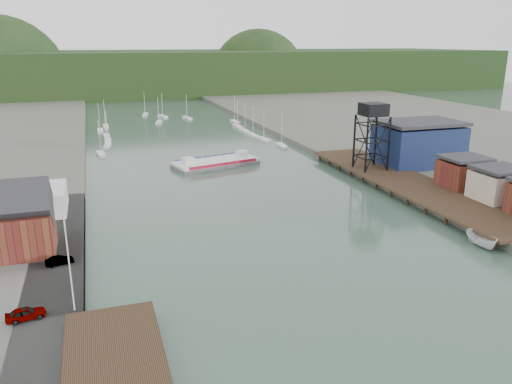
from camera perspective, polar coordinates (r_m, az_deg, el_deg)
ground at (r=63.74m, az=12.01°, el=-13.95°), size 600.00×600.00×0.00m
east_land at (r=178.12m, az=25.13°, el=4.83°), size 120.00×400.00×3.20m
west_quay at (r=74.64m, az=-25.24°, el=-9.80°), size 16.00×80.00×1.60m
west_stage at (r=56.31m, az=-15.88°, el=-17.71°), size 10.00×18.00×1.80m
east_pier at (r=116.98m, az=16.90°, el=1.08°), size 14.00×70.00×2.45m
harbor_building at (r=82.16m, az=-26.34°, el=-3.54°), size 12.20×8.20×8.90m
white_shed at (r=101.98m, az=-25.89°, el=-1.06°), size 18.00×12.00×4.50m
flagpole at (r=62.03m, az=-20.57°, el=-7.71°), size 0.16×0.16×12.00m
lift_tower at (r=123.83m, az=13.25°, el=8.71°), size 6.50×6.50×16.00m
blue_shed at (r=135.12m, az=18.05°, el=5.29°), size 20.50×14.50×11.30m
marina_sailboats at (r=190.18m, az=-9.21°, el=6.99°), size 57.71×92.65×0.90m
distant_hills at (r=349.70m, az=-14.40°, el=12.77°), size 500.00×120.00×80.00m
chain_ferry at (r=134.87m, az=-4.62°, el=3.38°), size 24.16×14.38×3.26m
motorboat at (r=89.34m, az=24.35°, el=-5.04°), size 2.45×6.41×2.47m
car_west_a at (r=64.52m, az=-24.85°, el=-12.48°), size 4.58×2.50×1.48m
car_west_b at (r=77.14m, az=-21.54°, el=-7.30°), size 4.02×2.00×1.27m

